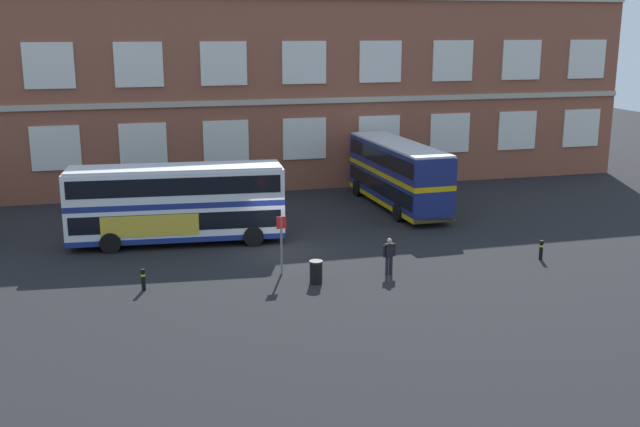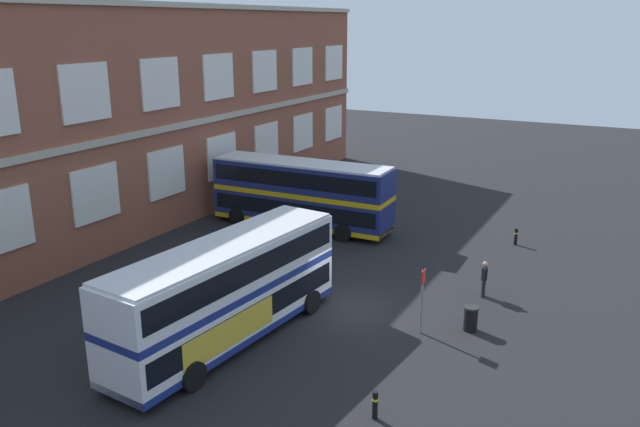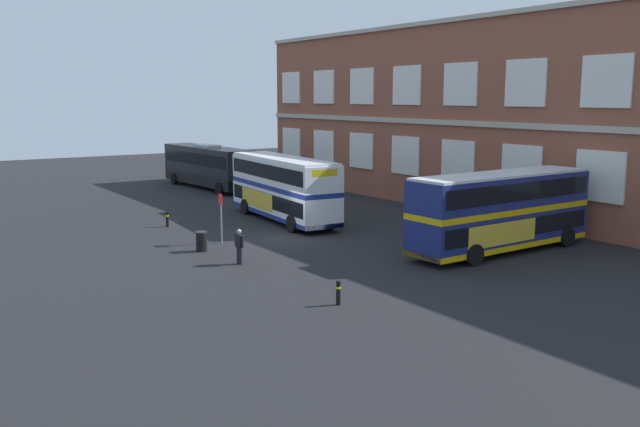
% 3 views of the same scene
% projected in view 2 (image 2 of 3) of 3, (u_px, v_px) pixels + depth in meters
% --- Properties ---
extents(ground_plane, '(120.00, 120.00, 0.00)m').
position_uv_depth(ground_plane, '(306.00, 299.00, 28.81)').
color(ground_plane, black).
extents(brick_terminal_building, '(53.89, 8.19, 13.08)m').
position_uv_depth(brick_terminal_building, '(75.00, 126.00, 35.93)').
color(brick_terminal_building, brown).
rests_on(brick_terminal_building, ground).
extents(double_decker_near, '(11.19, 3.61, 4.07)m').
position_uv_depth(double_decker_near, '(227.00, 290.00, 24.45)').
color(double_decker_near, silver).
rests_on(double_decker_near, ground).
extents(double_decker_middle, '(3.08, 11.06, 4.07)m').
position_uv_depth(double_decker_middle, '(302.00, 193.00, 38.32)').
color(double_decker_middle, navy).
rests_on(double_decker_middle, ground).
extents(waiting_passenger, '(0.64, 0.30, 1.70)m').
position_uv_depth(waiting_passenger, '(484.00, 278.00, 28.85)').
color(waiting_passenger, black).
rests_on(waiting_passenger, ground).
extents(bus_stand_flag, '(0.44, 0.10, 2.70)m').
position_uv_depth(bus_stand_flag, '(422.00, 295.00, 25.24)').
color(bus_stand_flag, slate).
rests_on(bus_stand_flag, ground).
extents(station_litter_bin, '(0.60, 0.60, 1.03)m').
position_uv_depth(station_litter_bin, '(471.00, 318.00, 25.80)').
color(station_litter_bin, black).
rests_on(station_litter_bin, ground).
extents(safety_bollard_west, '(0.19, 0.19, 0.95)m').
position_uv_depth(safety_bollard_west, '(375.00, 405.00, 20.02)').
color(safety_bollard_west, black).
rests_on(safety_bollard_west, ground).
extents(safety_bollard_east, '(0.19, 0.19, 0.95)m').
position_uv_depth(safety_bollard_east, '(516.00, 236.00, 35.74)').
color(safety_bollard_east, black).
rests_on(safety_bollard_east, ground).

